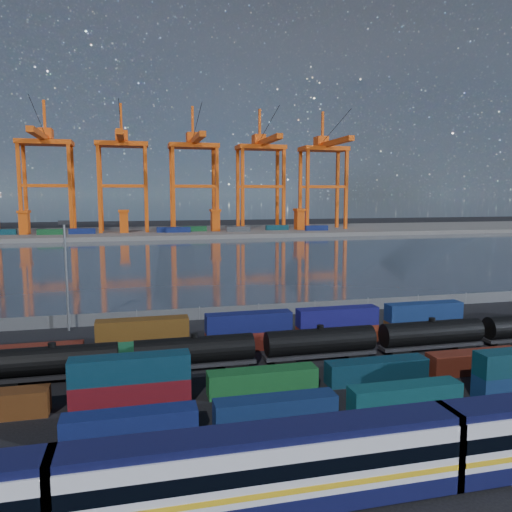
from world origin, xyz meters
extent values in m
plane|color=black|center=(0.00, 0.00, 0.00)|extent=(700.00, 700.00, 0.00)
plane|color=#2F3845|center=(0.00, 105.00, 0.01)|extent=(700.00, 700.00, 0.00)
cube|color=#514F4C|center=(0.00, 210.00, 1.00)|extent=(700.00, 70.00, 2.00)
cone|color=#1E2630|center=(-200.00, 1600.00, 260.00)|extent=(1100.00, 1100.00, 520.00)
cone|color=#1E2630|center=(200.00, 1600.00, 230.00)|extent=(1040.00, 1040.00, 460.00)
cone|color=#1E2630|center=(600.00, 1600.00, 190.00)|extent=(960.00, 960.00, 380.00)
cone|color=#1E2630|center=(950.00, 1600.00, 150.00)|extent=(840.00, 840.00, 300.00)
cube|color=silver|center=(-12.02, -22.85, 3.08)|extent=(26.55, 3.19, 4.04)
cube|color=#0E1036|center=(-12.02, -22.85, 0.96)|extent=(26.55, 3.25, 1.27)
cube|color=#0E1036|center=(-12.02, -22.85, 5.36)|extent=(26.55, 2.87, 0.53)
cube|color=gold|center=(-12.02, -22.85, 2.23)|extent=(26.58, 3.28, 0.38)
cube|color=black|center=(-12.02, -22.85, 3.50)|extent=(26.58, 3.28, 1.06)
cube|color=black|center=(-2.73, -22.85, 0.37)|extent=(3.19, 2.12, 0.74)
cube|color=black|center=(4.69, -22.85, 0.37)|extent=(3.19, 2.12, 0.74)
cube|color=navy|center=(-20.71, -10.78, 1.21)|extent=(11.14, 2.26, 2.41)
cube|color=#102350|center=(-8.11, -10.78, 1.21)|extent=(11.14, 2.26, 2.41)
cube|color=#0E434A|center=(4.74, -10.78, 1.21)|extent=(11.14, 2.26, 2.41)
cube|color=#5C0D14|center=(-20.71, -3.75, 1.24)|extent=(11.44, 2.33, 2.48)
cube|color=#0C2F42|center=(-20.71, -3.75, 3.72)|extent=(11.44, 2.33, 2.48)
cube|color=#165424|center=(-7.51, -3.75, 1.24)|extent=(11.44, 2.33, 2.48)
cube|color=#0B2B3B|center=(5.38, -3.75, 1.24)|extent=(11.44, 2.33, 2.48)
cube|color=#5A1E12|center=(17.72, -3.75, 1.24)|extent=(11.44, 2.33, 2.48)
cube|color=maroon|center=(-32.13, 10.77, 1.23)|extent=(11.40, 2.32, 2.47)
cube|color=#165533|center=(-19.30, 10.77, 1.23)|extent=(11.40, 2.32, 2.47)
cube|color=#583611|center=(-19.30, 10.77, 3.70)|extent=(11.40, 2.32, 2.47)
cube|color=#5B1912|center=(-5.67, 10.77, 1.23)|extent=(11.40, 2.32, 2.47)
cube|color=#0F154F|center=(-5.67, 10.77, 3.70)|extent=(11.40, 2.32, 2.47)
cube|color=maroon|center=(6.86, 10.77, 1.23)|extent=(11.40, 2.32, 2.47)
cube|color=navy|center=(6.86, 10.77, 3.70)|extent=(11.40, 2.32, 2.47)
cube|color=#5F3613|center=(20.19, 10.77, 1.23)|extent=(11.40, 2.32, 2.47)
cube|color=navy|center=(20.19, 10.77, 3.70)|extent=(11.40, 2.32, 2.47)
cylinder|color=black|center=(-29.02, 4.56, 2.43)|extent=(13.75, 3.07, 3.07)
cylinder|color=black|center=(-29.02, 4.56, 4.13)|extent=(0.85, 0.85, 0.53)
cube|color=black|center=(-29.02, 4.56, 0.74)|extent=(14.28, 2.12, 0.42)
cube|color=black|center=(-33.78, 4.56, 0.32)|extent=(2.64, 1.90, 0.63)
cube|color=black|center=(-24.26, 4.56, 0.32)|extent=(2.64, 1.90, 0.63)
cylinder|color=black|center=(-13.52, 4.56, 2.43)|extent=(13.75, 3.07, 3.07)
cylinder|color=black|center=(-13.52, 4.56, 4.13)|extent=(0.85, 0.85, 0.53)
cube|color=black|center=(-13.52, 4.56, 0.74)|extent=(14.28, 2.12, 0.42)
cube|color=black|center=(-18.28, 4.56, 0.32)|extent=(2.64, 1.90, 0.63)
cube|color=black|center=(-8.76, 4.56, 0.32)|extent=(2.64, 1.90, 0.63)
cylinder|color=black|center=(1.98, 4.56, 2.43)|extent=(13.75, 3.07, 3.07)
cylinder|color=black|center=(1.98, 4.56, 4.13)|extent=(0.85, 0.85, 0.53)
cube|color=black|center=(1.98, 4.56, 0.74)|extent=(14.28, 2.12, 0.42)
cube|color=black|center=(-2.78, 4.56, 0.32)|extent=(2.64, 1.90, 0.63)
cube|color=black|center=(6.74, 4.56, 0.32)|extent=(2.64, 1.90, 0.63)
cylinder|color=black|center=(17.48, 4.56, 2.43)|extent=(13.75, 3.07, 3.07)
cylinder|color=black|center=(17.48, 4.56, 4.13)|extent=(0.85, 0.85, 0.53)
cube|color=black|center=(17.48, 4.56, 0.74)|extent=(14.28, 2.12, 0.42)
cube|color=black|center=(12.72, 4.56, 0.32)|extent=(2.64, 1.90, 0.63)
cube|color=black|center=(22.24, 4.56, 0.32)|extent=(2.64, 1.90, 0.63)
cube|color=black|center=(28.22, 4.56, 0.32)|extent=(2.64, 1.90, 0.63)
cube|color=#595B5E|center=(0.00, 28.00, 1.00)|extent=(160.00, 0.06, 2.00)
cylinder|color=slate|center=(-40.00, 28.00, 1.10)|extent=(0.12, 0.12, 2.20)
cylinder|color=slate|center=(-30.00, 28.00, 1.10)|extent=(0.12, 0.12, 2.20)
cylinder|color=slate|center=(-20.00, 28.00, 1.10)|extent=(0.12, 0.12, 2.20)
cylinder|color=slate|center=(-10.00, 28.00, 1.10)|extent=(0.12, 0.12, 2.20)
cylinder|color=slate|center=(0.00, 28.00, 1.10)|extent=(0.12, 0.12, 2.20)
cylinder|color=slate|center=(10.00, 28.00, 1.10)|extent=(0.12, 0.12, 2.20)
cylinder|color=slate|center=(20.00, 28.00, 1.10)|extent=(0.12, 0.12, 2.20)
cylinder|color=slate|center=(30.00, 28.00, 1.10)|extent=(0.12, 0.12, 2.20)
cylinder|color=slate|center=(40.00, 28.00, 1.10)|extent=(0.12, 0.12, 2.20)
cylinder|color=slate|center=(50.00, 28.00, 1.10)|extent=(0.12, 0.12, 2.20)
cylinder|color=slate|center=(-30.00, 26.00, 8.00)|extent=(0.36, 0.36, 16.00)
cube|color=black|center=(-30.00, 26.00, 16.30)|extent=(1.60, 0.40, 0.60)
cube|color=#E35110|center=(-70.95, 199.03, 22.40)|extent=(1.59, 1.59, 44.81)
cube|color=#E35110|center=(-70.95, 210.97, 22.40)|extent=(1.59, 1.59, 44.81)
cube|color=#E35110|center=(-49.05, 199.03, 22.40)|extent=(1.59, 1.59, 44.81)
cube|color=#E35110|center=(-49.05, 210.97, 22.40)|extent=(1.59, 1.59, 44.81)
cube|color=#E35110|center=(-60.00, 199.03, 24.64)|extent=(21.91, 1.39, 1.39)
cube|color=#E35110|center=(-60.00, 210.97, 24.64)|extent=(21.91, 1.39, 1.39)
cube|color=#E35110|center=(-60.00, 205.00, 44.81)|extent=(24.89, 13.94, 2.19)
cube|color=#E35110|center=(-60.00, 193.05, 46.80)|extent=(2.99, 47.80, 2.49)
cube|color=#E35110|center=(-60.00, 208.98, 49.29)|extent=(5.97, 7.97, 4.98)
cube|color=#E35110|center=(-60.00, 206.99, 56.76)|extent=(1.19, 1.19, 15.93)
cylinder|color=black|center=(-60.00, 190.66, 53.77)|extent=(0.24, 40.98, 13.52)
cube|color=#E35110|center=(-35.95, 199.03, 22.40)|extent=(1.59, 1.59, 44.81)
cube|color=#E35110|center=(-35.95, 210.97, 22.40)|extent=(1.59, 1.59, 44.81)
cube|color=#E35110|center=(-14.05, 199.03, 22.40)|extent=(1.59, 1.59, 44.81)
cube|color=#E35110|center=(-14.05, 210.97, 22.40)|extent=(1.59, 1.59, 44.81)
cube|color=#E35110|center=(-25.00, 199.03, 24.64)|extent=(21.91, 1.39, 1.39)
cube|color=#E35110|center=(-25.00, 210.97, 24.64)|extent=(21.91, 1.39, 1.39)
cube|color=#E35110|center=(-25.00, 205.00, 44.81)|extent=(24.89, 13.94, 2.19)
cube|color=#E35110|center=(-25.00, 193.05, 46.80)|extent=(2.99, 47.80, 2.49)
cube|color=#E35110|center=(-25.00, 208.98, 49.29)|extent=(5.97, 7.97, 4.98)
cube|color=#E35110|center=(-25.00, 206.99, 56.76)|extent=(1.19, 1.19, 15.93)
cylinder|color=black|center=(-25.00, 190.66, 53.77)|extent=(0.24, 40.98, 13.52)
cube|color=#E35110|center=(-0.95, 199.03, 22.40)|extent=(1.59, 1.59, 44.81)
cube|color=#E35110|center=(-0.95, 210.97, 22.40)|extent=(1.59, 1.59, 44.81)
cube|color=#E35110|center=(20.95, 199.03, 22.40)|extent=(1.59, 1.59, 44.81)
cube|color=#E35110|center=(20.95, 210.97, 22.40)|extent=(1.59, 1.59, 44.81)
cube|color=#E35110|center=(10.00, 199.03, 24.64)|extent=(21.91, 1.39, 1.39)
cube|color=#E35110|center=(10.00, 210.97, 24.64)|extent=(21.91, 1.39, 1.39)
cube|color=#E35110|center=(10.00, 205.00, 44.81)|extent=(24.89, 13.94, 2.19)
cube|color=#E35110|center=(10.00, 193.05, 46.80)|extent=(2.99, 47.80, 2.49)
cube|color=#E35110|center=(10.00, 208.98, 49.29)|extent=(5.97, 7.97, 4.98)
cube|color=#E35110|center=(10.00, 206.99, 56.76)|extent=(1.19, 1.19, 15.93)
cylinder|color=black|center=(10.00, 190.66, 53.77)|extent=(0.24, 40.98, 13.52)
cube|color=#E35110|center=(34.05, 199.03, 22.40)|extent=(1.59, 1.59, 44.81)
cube|color=#E35110|center=(34.05, 210.97, 22.40)|extent=(1.59, 1.59, 44.81)
cube|color=#E35110|center=(55.95, 199.03, 22.40)|extent=(1.59, 1.59, 44.81)
cube|color=#E35110|center=(55.95, 210.97, 22.40)|extent=(1.59, 1.59, 44.81)
cube|color=#E35110|center=(45.00, 199.03, 24.64)|extent=(21.91, 1.39, 1.39)
cube|color=#E35110|center=(45.00, 210.97, 24.64)|extent=(21.91, 1.39, 1.39)
cube|color=#E35110|center=(45.00, 205.00, 44.81)|extent=(24.89, 13.94, 2.19)
cube|color=#E35110|center=(45.00, 193.05, 46.80)|extent=(2.99, 47.80, 2.49)
cube|color=#E35110|center=(45.00, 208.98, 49.29)|extent=(5.97, 7.97, 4.98)
cube|color=#E35110|center=(45.00, 206.99, 56.76)|extent=(1.19, 1.19, 15.93)
cylinder|color=black|center=(45.00, 190.66, 53.77)|extent=(0.24, 40.98, 13.52)
cube|color=#E35110|center=(69.05, 199.03, 22.40)|extent=(1.59, 1.59, 44.81)
cube|color=#E35110|center=(69.05, 210.97, 22.40)|extent=(1.59, 1.59, 44.81)
cube|color=#E35110|center=(90.95, 199.03, 22.40)|extent=(1.59, 1.59, 44.81)
cube|color=#E35110|center=(90.95, 210.97, 22.40)|extent=(1.59, 1.59, 44.81)
cube|color=#E35110|center=(80.00, 199.03, 24.64)|extent=(21.91, 1.39, 1.39)
cube|color=#E35110|center=(80.00, 210.97, 24.64)|extent=(21.91, 1.39, 1.39)
cube|color=#E35110|center=(80.00, 205.00, 44.81)|extent=(24.89, 13.94, 2.19)
cube|color=#E35110|center=(80.00, 193.05, 46.80)|extent=(2.99, 47.80, 2.49)
cube|color=#E35110|center=(80.00, 208.98, 49.29)|extent=(5.97, 7.97, 4.98)
cube|color=#E35110|center=(80.00, 206.99, 56.76)|extent=(1.19, 1.19, 15.93)
cylinder|color=black|center=(80.00, 190.66, 53.77)|extent=(0.24, 40.98, 13.52)
cube|color=navy|center=(0.66, 194.68, 3.30)|extent=(12.00, 2.44, 2.60)
cube|color=navy|center=(71.34, 190.93, 3.30)|extent=(12.00, 2.44, 2.60)
cube|color=navy|center=(-3.64, 196.08, 3.30)|extent=(12.00, 2.44, 2.60)
cube|color=#0C3842|center=(-79.29, 198.48, 3.30)|extent=(12.00, 2.44, 2.60)
cube|color=#3F4244|center=(30.38, 192.70, 3.30)|extent=(12.00, 2.44, 2.60)
cube|color=#144C23|center=(-57.75, 194.20, 3.30)|extent=(12.00, 2.44, 2.60)
cube|color=navy|center=(-44.16, 195.53, 3.30)|extent=(12.00, 2.44, 2.60)
cube|color=#144C23|center=(9.34, 199.48, 3.30)|extent=(12.00, 2.44, 2.60)
cube|color=#0C3842|center=(52.41, 198.83, 3.30)|extent=(12.00, 2.44, 2.60)
cube|color=#E35110|center=(-70.00, 200.00, 7.00)|extent=(4.00, 6.00, 10.00)
cube|color=#E35110|center=(-70.00, 200.00, 12.50)|extent=(5.00, 7.00, 1.20)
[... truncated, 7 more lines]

